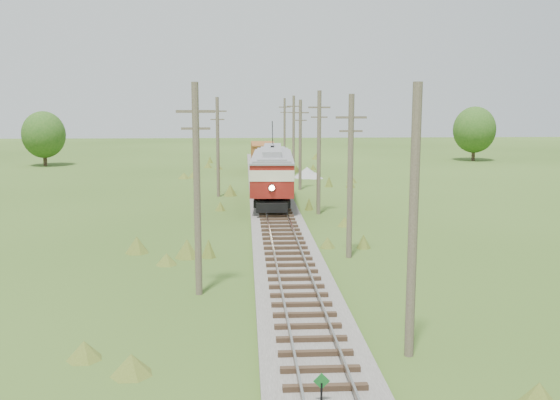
{
  "coord_description": "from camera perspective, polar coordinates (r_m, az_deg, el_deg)",
  "views": [
    {
      "loc": [
        -2.19,
        -14.02,
        8.19
      ],
      "look_at": [
        0.0,
        24.53,
        2.1
      ],
      "focal_mm": 40.0,
      "sensor_mm": 36.0,
      "label": 1
    }
  ],
  "objects": [
    {
      "name": "utility_pole_r_2",
      "position": [
        32.7,
        6.44,
        2.29
      ],
      "size": [
        1.6,
        0.3,
        8.6
      ],
      "color": "brown",
      "rests_on": "ground"
    },
    {
      "name": "gondola",
      "position": [
        73.75,
        -1.54,
        4.21
      ],
      "size": [
        2.79,
        8.5,
        2.82
      ],
      "rotation": [
        0.0,
        0.0,
        0.0
      ],
      "color": "black",
      "rests_on": "ground"
    },
    {
      "name": "switch_marker",
      "position": [
        17.37,
        3.82,
        -16.84
      ],
      "size": [
        0.45,
        0.06,
        1.08
      ],
      "color": "black",
      "rests_on": "ground"
    },
    {
      "name": "utility_pole_r_3",
      "position": [
        45.48,
        3.58,
        4.45
      ],
      "size": [
        1.6,
        0.3,
        9.0
      ],
      "color": "brown",
      "rests_on": "ground"
    },
    {
      "name": "tree_mid_b",
      "position": [
        91.92,
        17.35,
        6.15
      ],
      "size": [
        5.88,
        5.88,
        7.57
      ],
      "color": "#38281C",
      "rests_on": "ground"
    },
    {
      "name": "utility_pole_r_1",
      "position": [
        20.1,
        12.08,
        -2.1
      ],
      "size": [
        0.3,
        0.3,
        8.8
      ],
      "color": "brown",
      "rests_on": "ground"
    },
    {
      "name": "utility_pole_r_4",
      "position": [
        58.38,
        1.86,
        5.16
      ],
      "size": [
        1.6,
        0.3,
        8.4
      ],
      "color": "brown",
      "rests_on": "ground"
    },
    {
      "name": "utility_pole_r_5",
      "position": [
        71.33,
        1.25,
        6.06
      ],
      "size": [
        1.6,
        0.3,
        8.9
      ],
      "color": "brown",
      "rests_on": "ground"
    },
    {
      "name": "gravel_pile",
      "position": [
        68.15,
        2.61,
        2.51
      ],
      "size": [
        3.18,
        3.37,
        1.16
      ],
      "color": "gray",
      "rests_on": "ground"
    },
    {
      "name": "streetcar",
      "position": [
        49.51,
        -0.7,
        2.74
      ],
      "size": [
        3.81,
        13.62,
        6.18
      ],
      "rotation": [
        0.0,
        0.0,
        -0.05
      ],
      "color": "black",
      "rests_on": "ground"
    },
    {
      "name": "tree_mid_a",
      "position": [
        86.08,
        -20.8,
        5.61
      ],
      "size": [
        5.46,
        5.46,
        7.03
      ],
      "color": "#38281C",
      "rests_on": "ground"
    },
    {
      "name": "railbed_main",
      "position": [
        48.73,
        -0.63,
        -0.48
      ],
      "size": [
        3.6,
        96.0,
        0.57
      ],
      "color": "#605B54",
      "rests_on": "ground"
    },
    {
      "name": "utility_pole_r_6",
      "position": [
        84.27,
        0.42,
        6.43
      ],
      "size": [
        1.6,
        0.3,
        8.7
      ],
      "color": "brown",
      "rests_on": "ground"
    },
    {
      "name": "utility_pole_l_b",
      "position": [
        54.2,
        -5.71,
        4.93
      ],
      "size": [
        1.6,
        0.3,
        8.6
      ],
      "color": "brown",
      "rests_on": "ground"
    },
    {
      "name": "utility_pole_l_a",
      "position": [
        26.34,
        -7.6,
        1.11
      ],
      "size": [
        1.6,
        0.3,
        9.0
      ],
      "color": "brown",
      "rests_on": "ground"
    }
  ]
}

